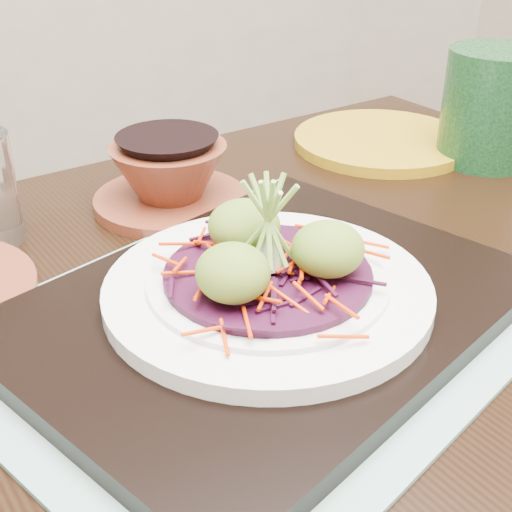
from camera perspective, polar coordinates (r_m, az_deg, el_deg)
name	(u,v)px	position (r m, az deg, el deg)	size (l,w,h in m)	color
dining_table	(220,405)	(0.62, -2.93, -11.82)	(1.18, 0.88, 0.68)	black
placemat	(267,319)	(0.56, 0.92, -5.03)	(0.45, 0.35, 0.00)	#83AA96
serving_tray	(267,307)	(0.56, 0.92, -4.13)	(0.39, 0.29, 0.02)	black
white_plate	(268,289)	(0.55, 0.94, -2.63)	(0.25, 0.25, 0.02)	white
cabbage_bed	(268,274)	(0.54, 0.95, -1.48)	(0.16, 0.16, 0.01)	#370B21
carrot_julienne	(268,265)	(0.54, 0.96, -0.76)	(0.19, 0.19, 0.01)	red
guacamole_scoops	(268,249)	(0.53, 1.00, 0.58)	(0.14, 0.12, 0.04)	olive
scallion_garnish	(268,225)	(0.52, 0.99, 2.48)	(0.06, 0.06, 0.09)	#82B046
terracotta_bowl_set	(170,179)	(0.74, -6.93, 6.10)	(0.17, 0.17, 0.07)	maroon
yellow_plate	(381,141)	(0.93, 10.01, 9.05)	(0.22, 0.22, 0.01)	#A37A12
green_jar	(491,107)	(0.89, 18.30, 11.28)	(0.11, 0.11, 0.13)	#1C4F22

